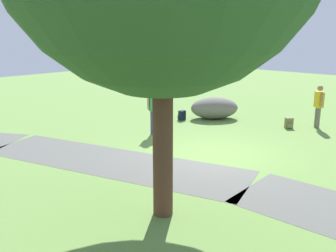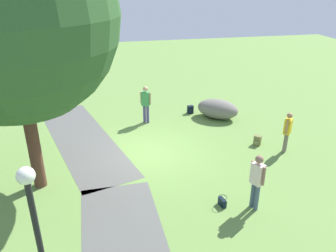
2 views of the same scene
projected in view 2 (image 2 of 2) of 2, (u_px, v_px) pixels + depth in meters
The scene contains 13 objects.
ground_plane at pixel (143, 154), 13.15m from camera, with size 48.00×48.00×0.00m, color olive.
footpath_segment_mid at pixel (82, 139), 14.33m from camera, with size 8.29×4.34×0.01m.
footpath_segment_far at pixel (30, 91), 20.20m from camera, with size 7.99×5.98×0.01m.
large_shade_tree at pixel (10, 16), 8.98m from camera, with size 5.93×5.93×8.34m.
lamp_post at pixel (40, 245), 5.52m from camera, with size 0.28×0.28×3.83m.
lawn_boulder at pixel (218, 109), 16.25m from camera, with size 2.23×2.32×0.91m.
woman_with_handbag at pixel (257, 178), 9.67m from camera, with size 0.49×0.36×1.79m.
man_near_boulder at pixel (287, 130), 12.93m from camera, with size 0.43×0.42×1.64m.
passerby_on_path at pixel (146, 102), 15.49m from camera, with size 0.38×0.47×1.77m.
handbag_on_grass at pixel (222, 202), 10.15m from camera, with size 0.34×0.31×0.31m.
backpack_by_boulder at pixel (190, 110), 16.90m from camera, with size 0.28×0.29×0.40m.
spare_backpack_on_lawn at pixel (257, 140), 13.76m from camera, with size 0.35×0.35×0.40m.
frisbee_on_grass at pixel (255, 185), 11.17m from camera, with size 0.24×0.24×0.02m.
Camera 2 is at (-11.48, 1.50, 6.40)m, focal length 36.06 mm.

